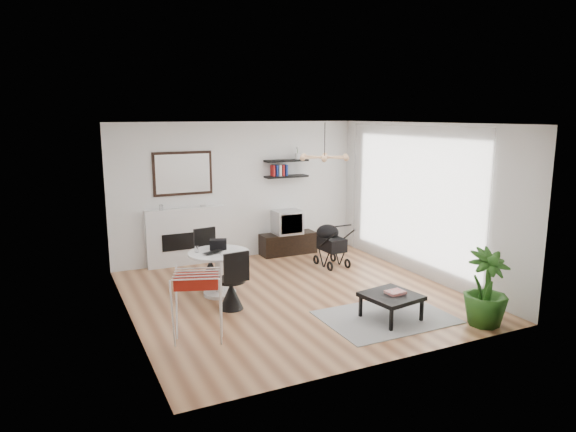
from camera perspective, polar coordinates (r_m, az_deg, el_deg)
name	(u,v)px	position (r m, az deg, el deg)	size (l,w,h in m)	color
floor	(294,295)	(8.28, 0.63, -8.77)	(5.00, 5.00, 0.00)	brown
ceiling	(294,123)	(7.78, 0.67, 10.25)	(5.00, 5.00, 0.00)	white
wall_back	(238,191)	(10.20, -5.53, 2.80)	(5.00, 5.00, 0.00)	white
wall_left	(126,227)	(7.20, -17.52, -1.16)	(5.00, 5.00, 0.00)	white
wall_right	(422,201)	(9.28, 14.67, 1.66)	(5.00, 5.00, 0.00)	white
sheer_curtain	(410,199)	(9.37, 13.42, 1.81)	(0.04, 3.60, 2.60)	white
fireplace	(186,230)	(9.93, -11.29, -1.49)	(1.50, 0.17, 2.16)	white
shelf_lower	(286,176)	(10.42, -0.18, 4.42)	(0.90, 0.25, 0.04)	black
shelf_upper	(286,161)	(10.39, -0.18, 6.18)	(0.90, 0.25, 0.04)	black
pendant_lamp	(325,157)	(8.40, 4.08, 6.54)	(0.90, 0.90, 0.10)	tan
tv_console	(288,243)	(10.60, 0.02, -3.07)	(1.16, 0.41, 0.44)	black
crt_tv	(287,222)	(10.48, -0.11, -0.65)	(0.55, 0.48, 0.48)	#BABBBD
dining_table	(219,267)	(8.22, -7.65, -5.60)	(0.97, 0.97, 0.71)	white
laptop	(215,253)	(8.05, -8.10, -4.10)	(0.33, 0.21, 0.03)	black
black_bag	(218,244)	(8.30, -7.76, -3.14)	(0.27, 0.16, 0.16)	black
newspaper	(230,252)	(8.09, -6.49, -4.04)	(0.34, 0.28, 0.01)	white
drinking_glass	(197,249)	(8.18, -10.12, -3.64)	(0.06, 0.06, 0.10)	white
chair_far	(210,266)	(8.91, -8.67, -5.49)	(0.45, 0.47, 0.92)	black
chair_near	(232,291)	(7.66, -6.27, -8.24)	(0.44, 0.45, 0.91)	black
drying_rack	(198,305)	(6.61, -9.99, -9.76)	(0.77, 0.74, 0.92)	white
stroller	(330,246)	(9.80, 4.74, -3.36)	(0.47, 0.73, 0.87)	black
rug	(386,317)	(7.55, 10.82, -10.97)	(1.78, 1.29, 0.01)	#A5A5A5
coffee_table	(391,297)	(7.39, 11.40, -8.81)	(0.80, 0.80, 0.36)	black
magazines	(395,292)	(7.41, 11.83, -8.29)	(0.25, 0.20, 0.04)	#E43B39
potted_plant	(486,288)	(7.50, 21.15, -7.45)	(0.59, 0.59, 1.05)	#255618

